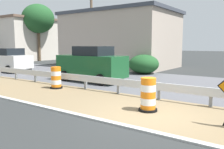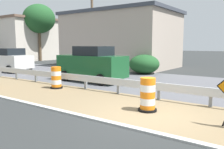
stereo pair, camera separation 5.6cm
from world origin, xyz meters
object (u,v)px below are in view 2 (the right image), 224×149
object	(u,v)px
traffic_barrel_nearest	(148,96)
utility_pole_near	(92,22)
car_lead_far_lane	(92,64)
car_lead_near_lane	(9,60)
traffic_barrel_close	(56,79)

from	to	relation	value
traffic_barrel_nearest	utility_pole_near	distance (m)	16.10
car_lead_far_lane	utility_pole_near	size ratio (longest dim) A/B	0.52
car_lead_near_lane	car_lead_far_lane	world-z (taller)	car_lead_far_lane
traffic_barrel_close	traffic_barrel_nearest	bearing A→B (deg)	-100.33
traffic_barrel_close	car_lead_near_lane	world-z (taller)	car_lead_near_lane
traffic_barrel_close	utility_pole_near	bearing A→B (deg)	30.69
traffic_barrel_nearest	car_lead_near_lane	bearing A→B (deg)	75.04
traffic_barrel_nearest	traffic_barrel_close	bearing A→B (deg)	79.67
traffic_barrel_nearest	utility_pole_near	xyz separation A→B (m)	(10.64, 11.45, 3.88)
traffic_barrel_nearest	utility_pole_near	world-z (taller)	utility_pole_near
traffic_barrel_nearest	car_lead_far_lane	world-z (taller)	car_lead_far_lane
car_lead_near_lane	car_lead_far_lane	size ratio (longest dim) A/B	0.97
traffic_barrel_nearest	traffic_barrel_close	size ratio (longest dim) A/B	1.02
traffic_barrel_nearest	utility_pole_near	size ratio (longest dim) A/B	0.13
car_lead_far_lane	traffic_barrel_nearest	bearing A→B (deg)	147.00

